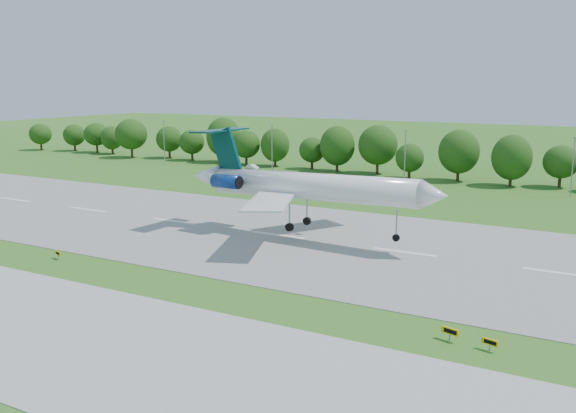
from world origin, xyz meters
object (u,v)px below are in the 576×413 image
object	(u,v)px
service_vehicle_a	(252,167)
taxi_sign_left	(58,253)
airliner	(299,184)
service_vehicle_b	(299,178)

from	to	relation	value
service_vehicle_a	taxi_sign_left	bearing A→B (deg)	-140.47
airliner	service_vehicle_a	xyz separation A→B (m)	(-46.51, 60.18, -7.47)
service_vehicle_b	airliner	bearing A→B (deg)	-171.07
taxi_sign_left	service_vehicle_a	bearing A→B (deg)	124.85
airliner	taxi_sign_left	size ratio (longest dim) A/B	28.85
service_vehicle_b	taxi_sign_left	bearing A→B (deg)	164.04
airliner	service_vehicle_b	xyz separation A→B (m)	(-26.99, 49.89, -7.62)
service_vehicle_a	service_vehicle_b	size ratio (longest dim) A/B	1.31
taxi_sign_left	service_vehicle_b	xyz separation A→B (m)	(-4.65, 75.49, -0.25)
airliner	taxi_sign_left	xyz separation A→B (m)	(-22.34, -25.60, -7.37)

